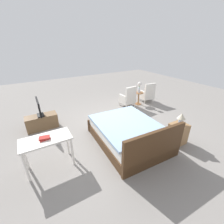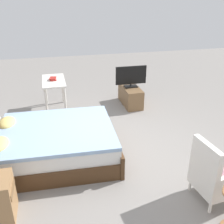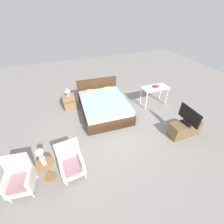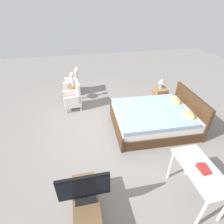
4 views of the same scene
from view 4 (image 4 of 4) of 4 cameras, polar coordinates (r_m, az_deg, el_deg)
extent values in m
plane|color=gray|center=(4.80, 1.01, -6.75)|extent=(16.00, 16.00, 0.00)
cube|color=#472D19|center=(5.04, 13.13, -3.55)|extent=(1.72, 2.23, 0.28)
cube|color=white|center=(4.89, 13.51, -1.11)|extent=(1.65, 2.14, 0.24)
cube|color=#93B2D6|center=(4.78, 12.78, 0.27)|extent=(1.69, 1.97, 0.06)
cube|color=#472D19|center=(5.32, 24.06, 0.73)|extent=(1.66, 0.16, 0.96)
cube|color=#472D19|center=(4.73, 1.30, -4.35)|extent=(1.65, 0.14, 0.40)
ellipsoid|color=#DBC670|center=(5.39, 19.87, 3.53)|extent=(0.45, 0.30, 0.14)
ellipsoid|color=#DBC670|center=(4.86, 23.63, -0.76)|extent=(0.45, 0.30, 0.14)
cylinder|color=white|center=(7.16, -14.58, 7.38)|extent=(0.04, 0.04, 0.16)
cylinder|color=white|center=(6.75, -15.05, 5.67)|extent=(0.04, 0.04, 0.16)
cylinder|color=white|center=(7.09, -10.89, 7.63)|extent=(0.04, 0.04, 0.16)
cylinder|color=white|center=(6.68, -11.16, 5.92)|extent=(0.04, 0.04, 0.16)
cube|color=white|center=(6.86, -13.07, 7.72)|extent=(0.60, 0.60, 0.12)
cube|color=gray|center=(6.81, -13.19, 8.55)|extent=(0.55, 0.55, 0.10)
cube|color=white|center=(6.68, -11.50, 10.79)|extent=(0.55, 0.15, 0.64)
cube|color=white|center=(6.99, -13.07, 9.95)|extent=(0.13, 0.52, 0.26)
cube|color=white|center=(6.57, -13.49, 8.32)|extent=(0.13, 0.52, 0.26)
cylinder|color=white|center=(6.12, -15.03, 2.63)|extent=(0.04, 0.04, 0.16)
cylinder|color=white|center=(5.72, -14.65, 0.39)|extent=(0.04, 0.04, 0.16)
cylinder|color=white|center=(6.14, -10.78, 3.33)|extent=(0.04, 0.04, 0.16)
cylinder|color=white|center=(5.74, -10.12, 1.15)|extent=(0.04, 0.04, 0.16)
cube|color=white|center=(5.86, -12.81, 3.08)|extent=(0.59, 0.59, 0.12)
cube|color=gray|center=(5.80, -12.95, 4.02)|extent=(0.54, 0.54, 0.10)
cube|color=white|center=(5.69, -10.99, 6.76)|extent=(0.54, 0.13, 0.64)
cube|color=white|center=(5.97, -13.30, 5.74)|extent=(0.12, 0.52, 0.26)
cube|color=white|center=(5.56, -12.77, 3.61)|extent=(0.12, 0.52, 0.26)
cylinder|color=#936038|center=(6.45, -11.87, 4.06)|extent=(0.28, 0.28, 0.03)
cylinder|color=#936038|center=(6.32, -12.15, 6.17)|extent=(0.06, 0.06, 0.51)
cylinder|color=#936038|center=(6.21, -12.44, 8.37)|extent=(0.40, 0.40, 0.02)
cylinder|color=silver|center=(6.16, -12.58, 9.40)|extent=(0.11, 0.11, 0.22)
cylinder|color=#477538|center=(6.10, -12.76, 10.77)|extent=(0.02, 0.02, 0.10)
sphere|color=silver|center=(6.05, -12.90, 11.84)|extent=(0.17, 0.17, 0.17)
cube|color=#997047|center=(6.15, 15.16, 5.06)|extent=(0.44, 0.40, 0.59)
cube|color=brown|center=(6.01, 13.56, 5.89)|extent=(0.37, 0.01, 0.09)
cylinder|color=#9EADC6|center=(6.01, 15.58, 7.62)|extent=(0.13, 0.13, 0.02)
ellipsoid|color=#9EADC6|center=(5.98, 15.71, 8.39)|extent=(0.11, 0.11, 0.16)
cone|color=beige|center=(5.91, 15.94, 9.75)|extent=(0.22, 0.22, 0.15)
cube|color=brown|center=(3.27, -8.23, -28.31)|extent=(0.96, 0.40, 0.48)
cube|color=black|center=(3.05, -8.65, -26.05)|extent=(0.20, 0.32, 0.03)
cylinder|color=black|center=(3.01, -8.72, -25.66)|extent=(0.04, 0.04, 0.05)
cube|color=black|center=(2.80, -9.18, -23.01)|extent=(0.05, 0.78, 0.45)
cube|color=black|center=(2.79, -9.14, -23.43)|extent=(0.01, 0.73, 0.41)
cylinder|color=silver|center=(3.73, 18.64, -16.10)|extent=(0.05, 0.05, 0.73)
cylinder|color=silver|center=(3.33, 27.12, -27.56)|extent=(0.05, 0.05, 0.73)
cylinder|color=silver|center=(3.93, 24.15, -14.52)|extent=(0.05, 0.05, 0.73)
cube|color=silver|center=(3.32, 27.10, -16.45)|extent=(1.04, 0.52, 0.04)
cube|color=#AD2823|center=(3.29, 27.62, -16.22)|extent=(0.22, 0.16, 0.03)
cube|color=#AD2823|center=(3.28, 27.75, -15.90)|extent=(0.23, 0.18, 0.03)
camera|label=1|loc=(5.00, 63.02, 10.91)|focal=24.00mm
camera|label=2|loc=(7.81, 1.81, 30.28)|focal=42.00mm
camera|label=3|loc=(5.56, -46.36, 29.00)|focal=24.00mm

